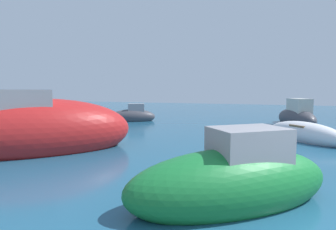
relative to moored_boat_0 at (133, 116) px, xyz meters
The scene contains 5 objects.
moored_boat_0 is the anchor object (origin of this frame).
moored_boat_1 9.51m from the moored_boat_0, 79.82° to the right, with size 6.24×6.43×2.66m.
moored_boat_3 11.01m from the moored_boat_0, 19.31° to the right, with size 3.33×3.40×1.03m.
moored_boat_5 10.68m from the moored_boat_0, 11.65° to the left, with size 2.83×4.30×1.94m.
moored_boat_6 14.08m from the moored_boat_0, 52.34° to the right, with size 4.04×3.78×1.71m.
Camera 1 is at (-1.65, -3.86, 2.07)m, focal length 28.03 mm.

